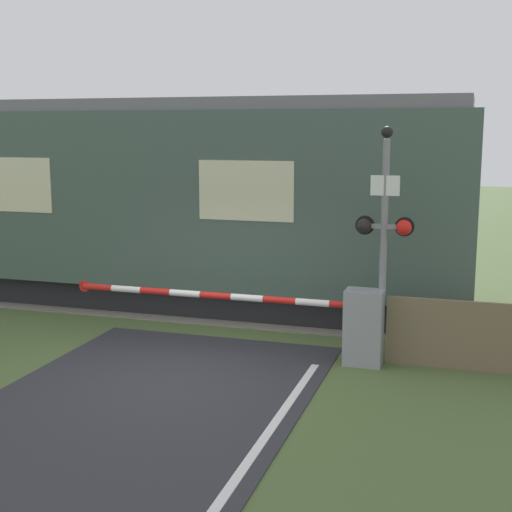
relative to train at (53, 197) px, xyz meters
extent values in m
plane|color=#4C6033|center=(4.86, -4.31, -2.19)|extent=(80.00, 80.00, 0.00)
cube|color=slate|center=(4.86, 0.00, -2.18)|extent=(36.00, 3.20, 0.03)
cube|color=#595451|center=(4.86, -0.72, -2.11)|extent=(36.00, 0.08, 0.10)
cube|color=#595451|center=(4.86, 0.72, -2.11)|extent=(36.00, 0.08, 0.10)
cube|color=black|center=(0.00, 0.00, -1.89)|extent=(16.80, 2.48, 0.60)
cube|color=#42564C|center=(0.00, 0.00, 0.13)|extent=(18.26, 2.92, 3.45)
cube|color=slate|center=(0.00, 0.00, 1.98)|extent=(17.89, 2.68, 0.24)
cube|color=beige|center=(5.02, -1.47, 0.39)|extent=(1.83, 0.02, 1.10)
cube|color=beige|center=(0.00, -1.47, 0.39)|extent=(1.83, 0.02, 1.10)
cube|color=gray|center=(7.48, -2.99, -1.59)|extent=(0.60, 0.44, 1.21)
cylinder|color=gray|center=(7.48, -2.99, -1.24)|extent=(0.16, 0.16, 0.18)
cylinder|color=red|center=(7.20, -2.99, -1.24)|extent=(0.55, 0.11, 0.11)
cylinder|color=white|center=(6.65, -2.99, -1.24)|extent=(0.55, 0.11, 0.11)
cylinder|color=red|center=(6.09, -2.99, -1.24)|extent=(0.55, 0.11, 0.11)
cylinder|color=white|center=(5.54, -2.99, -1.24)|extent=(0.55, 0.11, 0.11)
cylinder|color=red|center=(4.99, -2.99, -1.24)|extent=(0.55, 0.11, 0.11)
cylinder|color=white|center=(4.43, -2.99, -1.24)|extent=(0.55, 0.11, 0.11)
cylinder|color=red|center=(3.88, -2.99, -1.24)|extent=(0.55, 0.11, 0.11)
cylinder|color=white|center=(3.33, -2.99, -1.24)|extent=(0.55, 0.11, 0.11)
cylinder|color=red|center=(2.77, -2.99, -1.24)|extent=(0.55, 0.11, 0.11)
cylinder|color=red|center=(2.50, -2.99, -1.24)|extent=(0.20, 0.02, 0.20)
cylinder|color=gray|center=(7.72, -2.80, -0.42)|extent=(0.11, 0.11, 3.55)
cube|color=gray|center=(7.72, -2.80, 0.01)|extent=(0.74, 0.07, 0.07)
sphere|color=black|center=(7.42, -2.85, 0.01)|extent=(0.24, 0.24, 0.24)
sphere|color=red|center=(8.03, -2.85, 0.01)|extent=(0.24, 0.24, 0.24)
cylinder|color=black|center=(7.42, -2.74, 0.01)|extent=(0.30, 0.06, 0.30)
cylinder|color=black|center=(8.03, -2.74, 0.01)|extent=(0.30, 0.06, 0.30)
cube|color=white|center=(7.72, -2.84, 0.65)|extent=(0.45, 0.02, 0.31)
sphere|color=black|center=(7.72, -2.80, 1.46)|extent=(0.18, 0.18, 0.18)
camera|label=1|loc=(9.06, -13.91, 1.49)|focal=50.00mm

